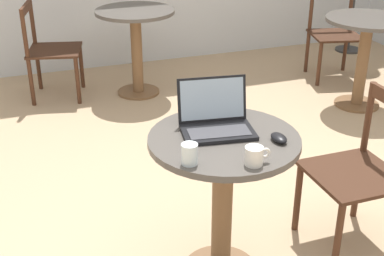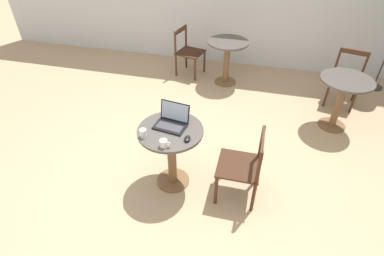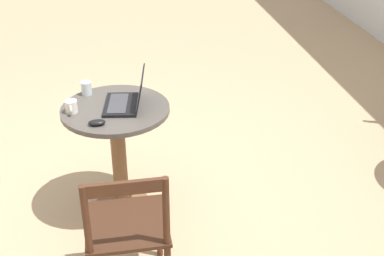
# 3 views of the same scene
# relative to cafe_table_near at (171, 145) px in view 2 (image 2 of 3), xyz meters

# --- Properties ---
(ground_plane) EXTENTS (16.00, 16.00, 0.00)m
(ground_plane) POSITION_rel_cafe_table_near_xyz_m (0.04, 0.10, -0.55)
(ground_plane) COLOR tan
(cafe_table_near) EXTENTS (0.68, 0.68, 0.75)m
(cafe_table_near) POSITION_rel_cafe_table_near_xyz_m (0.00, 0.00, 0.00)
(cafe_table_near) COLOR brown
(cafe_table_near) RESTS_ON ground_plane
(cafe_table_mid) EXTENTS (0.68, 0.68, 0.75)m
(cafe_table_mid) POSITION_rel_cafe_table_near_xyz_m (1.91, 1.57, 0.00)
(cafe_table_mid) COLOR brown
(cafe_table_mid) RESTS_ON ground_plane
(cafe_table_far) EXTENTS (0.68, 0.68, 0.75)m
(cafe_table_far) POSITION_rel_cafe_table_near_xyz_m (0.21, 2.47, 0.00)
(cafe_table_far) COLOR brown
(cafe_table_far) RESTS_ON ground_plane
(chair_near_right) EXTENTS (0.44, 0.44, 0.83)m
(chair_near_right) POSITION_rel_cafe_table_near_xyz_m (0.77, 0.00, -0.12)
(chair_near_right) COLOR #472819
(chair_near_right) RESTS_ON ground_plane
(chair_mid_back) EXTENTS (0.53, 0.53, 0.83)m
(chair_mid_back) POSITION_rel_cafe_table_near_xyz_m (2.08, 2.27, -0.12)
(chair_mid_back) COLOR #472819
(chair_mid_back) RESTS_ON ground_plane
(chair_far_left) EXTENTS (0.53, 0.53, 0.83)m
(chair_far_left) POSITION_rel_cafe_table_near_xyz_m (-0.51, 2.65, -0.12)
(chair_far_left) COLOR #472819
(chair_far_left) RESTS_ON ground_plane
(laptop) EXTENTS (0.35, 0.29, 0.22)m
(laptop) POSITION_rel_cafe_table_near_xyz_m (-0.01, 0.08, 0.25)
(laptop) COLOR black
(laptop) RESTS_ON cafe_table_near
(mouse) EXTENTS (0.06, 0.10, 0.03)m
(mouse) POSITION_rel_cafe_table_near_xyz_m (0.21, -0.11, 0.22)
(mouse) COLOR black
(mouse) RESTS_ON cafe_table_near
(mug) EXTENTS (0.11, 0.07, 0.08)m
(mug) POSITION_rel_cafe_table_near_xyz_m (0.02, -0.26, 0.25)
(mug) COLOR silver
(mug) RESTS_ON cafe_table_near
(drinking_glass) EXTENTS (0.07, 0.07, 0.09)m
(drinking_glass) POSITION_rel_cafe_table_near_xyz_m (-0.22, -0.17, 0.25)
(drinking_glass) COLOR silver
(drinking_glass) RESTS_ON cafe_table_near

